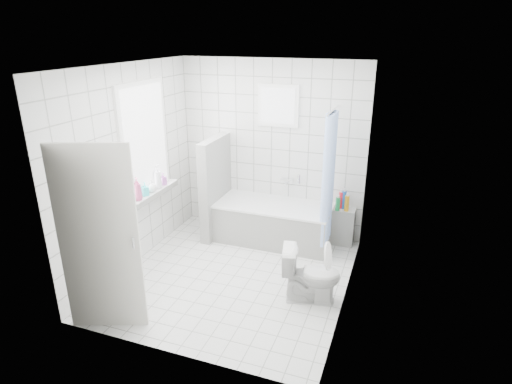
% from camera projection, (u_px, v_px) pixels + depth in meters
% --- Properties ---
extents(ground, '(3.00, 3.00, 0.00)m').
position_uv_depth(ground, '(234.00, 276.00, 5.49)').
color(ground, white).
rests_on(ground, ground).
extents(ceiling, '(3.00, 3.00, 0.00)m').
position_uv_depth(ceiling, '(230.00, 66.00, 4.57)').
color(ceiling, white).
rests_on(ceiling, ground).
extents(wall_back, '(2.80, 0.02, 2.60)m').
position_uv_depth(wall_back, '(271.00, 149.00, 6.35)').
color(wall_back, white).
rests_on(wall_back, ground).
extents(wall_front, '(2.80, 0.02, 2.60)m').
position_uv_depth(wall_front, '(165.00, 234.00, 3.71)').
color(wall_front, white).
rests_on(wall_front, ground).
extents(wall_left, '(0.02, 3.00, 2.60)m').
position_uv_depth(wall_left, '(132.00, 168.00, 5.47)').
color(wall_left, white).
rests_on(wall_left, ground).
extents(wall_right, '(0.02, 3.00, 2.60)m').
position_uv_depth(wall_right, '(353.00, 195.00, 4.59)').
color(wall_right, white).
rests_on(wall_right, ground).
extents(window_left, '(0.01, 0.90, 1.40)m').
position_uv_depth(window_left, '(146.00, 140.00, 5.62)').
color(window_left, white).
rests_on(window_left, wall_left).
extents(window_back, '(0.50, 0.01, 0.50)m').
position_uv_depth(window_back, '(278.00, 106.00, 6.05)').
color(window_back, white).
rests_on(window_back, wall_back).
extents(window_sill, '(0.18, 1.02, 0.08)m').
position_uv_depth(window_sill, '(153.00, 193.00, 5.87)').
color(window_sill, white).
rests_on(window_sill, wall_left).
extents(door, '(0.76, 0.32, 2.00)m').
position_uv_depth(door, '(99.00, 241.00, 4.24)').
color(door, silver).
rests_on(door, ground).
extents(bathtub, '(1.68, 0.77, 0.58)m').
position_uv_depth(bathtub, '(274.00, 222.00, 6.32)').
color(bathtub, white).
rests_on(bathtub, ground).
extents(partition_wall, '(0.15, 0.85, 1.50)m').
position_uv_depth(partition_wall, '(215.00, 187.00, 6.40)').
color(partition_wall, white).
rests_on(partition_wall, ground).
extents(tiled_ledge, '(0.40, 0.24, 0.55)m').
position_uv_depth(tiled_ledge, '(340.00, 226.00, 6.26)').
color(tiled_ledge, white).
rests_on(tiled_ledge, ground).
extents(toilet, '(0.73, 0.51, 0.67)m').
position_uv_depth(toilet, '(311.00, 274.00, 4.89)').
color(toilet, white).
rests_on(toilet, ground).
extents(curtain_rod, '(0.02, 0.80, 0.02)m').
position_uv_depth(curtain_rod, '(333.00, 110.00, 5.45)').
color(curtain_rod, silver).
rests_on(curtain_rod, wall_back).
extents(shower_curtain, '(0.14, 0.48, 1.78)m').
position_uv_depth(shower_curtain, '(327.00, 180.00, 5.65)').
color(shower_curtain, '#568CFD').
rests_on(shower_curtain, curtain_rod).
extents(tub_faucet, '(0.18, 0.06, 0.06)m').
position_uv_depth(tub_faucet, '(287.00, 180.00, 6.39)').
color(tub_faucet, silver).
rests_on(tub_faucet, wall_back).
extents(sill_bottles, '(0.17, 0.75, 0.33)m').
position_uv_depth(sill_bottles, '(150.00, 183.00, 5.73)').
color(sill_bottles, white).
rests_on(sill_bottles, window_sill).
extents(ledge_bottles, '(0.19, 0.17, 0.26)m').
position_uv_depth(ledge_bottles, '(343.00, 202.00, 6.08)').
color(ledge_bottles, '#178B42').
rests_on(ledge_bottles, tiled_ledge).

